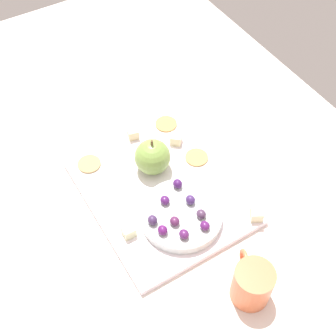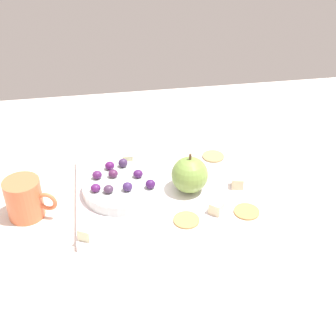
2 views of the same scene
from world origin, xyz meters
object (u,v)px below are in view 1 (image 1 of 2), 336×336
grape_8 (190,200)px  cup (252,284)px  platter (160,191)px  apple_whole (152,157)px  cracker_2 (197,157)px  grape_0 (201,214)px  cheese_cube_2 (129,231)px  grape_7 (153,220)px  grape_2 (178,184)px  grape_6 (205,226)px  cracker_0 (166,124)px  cheese_cube_3 (133,133)px  grape_5 (175,221)px  grape_1 (184,234)px  cheese_cube_0 (256,214)px  serving_dish (181,215)px  grape_4 (163,230)px  cracker_1 (89,164)px  cheese_cube_1 (176,139)px  grape_3 (165,200)px

grape_8 → cup: 19.54cm
platter → apple_whole: bearing=-14.4°
cup → cracker_2: bearing=-15.9°
grape_0 → grape_8: (3.68, 0.02, 0.11)cm
apple_whole → cheese_cube_2: size_ratio=3.20×
cheese_cube_2 → grape_7: grape_7 is taller
grape_2 → grape_6: size_ratio=1.00×
cracker_0 → grape_6: 29.45cm
apple_whole → cheese_cube_3: 10.27cm
grape_5 → grape_2: bearing=-35.5°
cheese_cube_2 → grape_8: size_ratio=1.17×
cracker_2 → grape_1: (-15.77, 13.33, 2.83)cm
grape_2 → grape_6: 10.66cm
apple_whole → grape_6: size_ratio=3.76×
cheese_cube_2 → grape_8: (-1.15, -12.93, 1.93)cm
cheese_cube_3 → grape_2: grape_2 is taller
cheese_cube_0 → grape_5: grape_5 is taller
serving_dish → grape_6: (-5.19, -1.82, 1.89)cm
cracker_2 → grape_4: bearing=128.8°
serving_dish → grape_8: grape_8 is taller
cheese_cube_0 → cup: 15.05cm
cracker_2 → grape_8: size_ratio=2.48×
serving_dish → grape_5: (-1.50, 2.45, 1.92)cm
cracker_1 → apple_whole: bearing=-125.3°
cheese_cube_3 → grape_5: (-24.93, 4.64, 1.84)cm
grape_2 → grape_7: 9.59cm
cheese_cube_1 → cheese_cube_2: size_ratio=1.00×
apple_whole → cheese_cube_0: (-20.89, -10.90, -2.55)cm
grape_4 → grape_7: (2.81, 0.51, 0.05)cm
cheese_cube_3 → grape_0: (-26.16, -0.44, 1.83)cm
cheese_cube_0 → grape_1: grape_1 is taller
grape_4 → grape_6: size_ratio=1.00×
cheese_cube_0 → cracker_2: cheese_cube_0 is taller
cup → grape_8: bearing=-0.5°
serving_dish → cheese_cube_3: (23.43, -2.19, 0.07)cm
serving_dish → cracker_1: 23.37cm
cheese_cube_3 → grape_0: 26.23cm
apple_whole → cracker_0: (9.35, -8.87, -3.51)cm
cheese_cube_3 → cracker_2: bearing=-145.0°
cracker_2 → cheese_cube_2: bearing=112.9°
grape_1 → grape_6: bearing=-96.1°
grape_5 → grape_4: bearing=100.0°
cheese_cube_0 → grape_3: grape_3 is taller
grape_3 → grape_7: bearing=121.9°
cracker_1 → cup: size_ratio=0.50×
platter → cracker_2: size_ratio=7.08×
platter → cracker_1: 16.42cm
cheese_cube_0 → grape_5: (5.88, 14.84, 1.84)cm
cracker_2 → grape_0: bearing=149.1°
grape_3 → grape_8: size_ratio=1.00×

